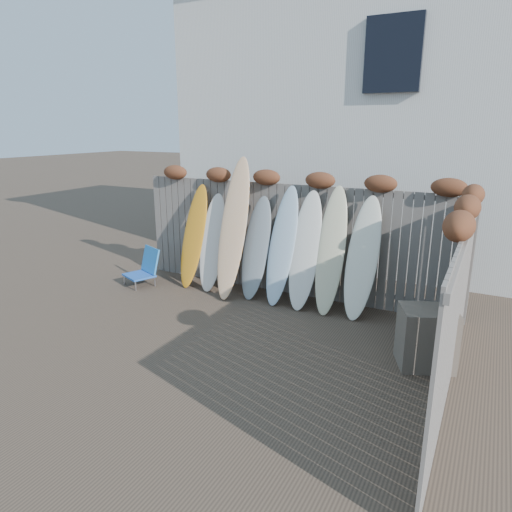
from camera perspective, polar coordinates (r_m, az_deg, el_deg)
The scene contains 15 objects.
ground at distance 6.57m, azimuth -4.96°, elevation -10.99°, with size 80.00×80.00×0.00m, color #493A2D.
back_fence at distance 8.15m, azimuth 4.28°, elevation 3.22°, with size 6.05×0.28×2.24m.
right_fence at distance 5.48m, azimuth 23.91°, elevation -4.94°, with size 0.28×4.40×2.24m.
house at distance 11.73m, azimuth 14.98°, elevation 16.53°, with size 8.50×5.50×6.33m.
beach_chair at distance 9.09m, azimuth -13.74°, elevation -1.42°, with size 0.71×0.73×0.71m.
wooden_crate at distance 6.26m, azimuth 20.51°, elevation -9.51°, with size 0.66×0.55×0.77m, color #4D3E39.
lattice_panel at distance 6.62m, azimuth 23.57°, elevation -3.48°, with size 0.05×1.23×1.84m, color brown.
surfboard_0 at distance 8.74m, azimuth -7.78°, elevation 2.48°, with size 0.48×0.07×2.00m, color orange.
surfboard_1 at distance 8.51m, azimuth -5.46°, elevation 1.69°, with size 0.48×0.07×1.84m, color silver.
surfboard_2 at distance 8.09m, azimuth -2.85°, elevation 3.51°, with size 0.51×0.07×2.57m, color tan.
surfboard_3 at distance 8.06m, azimuth 0.02°, elevation 1.02°, with size 0.50×0.07×1.86m, color gray.
surfboard_4 at distance 7.80m, azimuth 3.28°, elevation 1.29°, with size 0.48×0.07×2.09m, color #ADCADF.
surfboard_5 at distance 7.64m, azimuth 6.17°, elevation 0.70°, with size 0.51×0.07×2.03m, color white.
surfboard_6 at distance 7.50m, azimuth 9.37°, elevation 0.69°, with size 0.45×0.07×2.13m, color beige.
surfboard_7 at distance 7.39m, azimuth 13.16°, elevation -0.24°, with size 0.51×0.07×2.01m, color white.
Camera 1 is at (3.21, -4.91, 2.96)m, focal length 32.00 mm.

